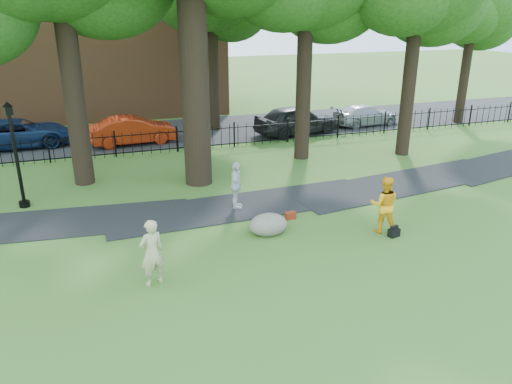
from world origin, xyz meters
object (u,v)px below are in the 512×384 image
object	(u,v)px
woman	(152,253)
lamppost	(16,157)
man	(384,205)
red_sedan	(133,130)
boulder	(268,223)

from	to	relation	value
woman	lamppost	bearing A→B (deg)	-81.60
woman	man	size ratio (longest dim) A/B	0.97
woman	man	distance (m)	7.55
woman	lamppost	size ratio (longest dim) A/B	0.48
man	lamppost	distance (m)	12.80
red_sedan	woman	bearing A→B (deg)	171.67
woman	red_sedan	world-z (taller)	woman
woman	lamppost	distance (m)	7.98
lamppost	red_sedan	xyz separation A→B (m)	(4.72, 7.81, -1.15)
man	boulder	size ratio (longest dim) A/B	1.51
boulder	man	bearing A→B (deg)	-16.39
woman	red_sedan	distance (m)	14.82
man	red_sedan	distance (m)	15.32
boulder	lamppost	size ratio (longest dim) A/B	0.32
boulder	woman	bearing A→B (deg)	-153.33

